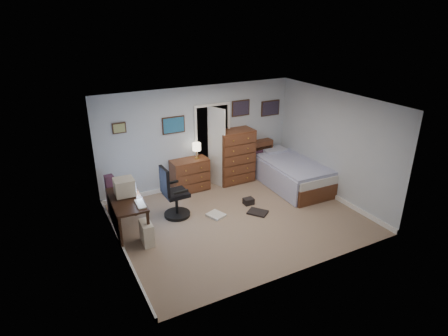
{
  "coord_description": "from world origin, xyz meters",
  "views": [
    {
      "loc": [
        -3.5,
        -6.02,
        4.08
      ],
      "look_at": [
        -0.2,
        0.3,
        1.1
      ],
      "focal_mm": 30.0,
      "sensor_mm": 36.0,
      "label": 1
    }
  ],
  "objects_px": {
    "office_chair": "(173,198)",
    "tall_dresser": "(235,156)",
    "computer_desk": "(122,208)",
    "bed": "(291,173)",
    "low_dresser": "(190,175)"
  },
  "relations": [
    {
      "from": "low_dresser",
      "to": "computer_desk",
      "type": "bearing_deg",
      "value": -149.53
    },
    {
      "from": "computer_desk",
      "to": "bed",
      "type": "height_order",
      "value": "computer_desk"
    },
    {
      "from": "tall_dresser",
      "to": "bed",
      "type": "xyz_separation_m",
      "value": [
        1.12,
        -0.9,
        -0.35
      ]
    },
    {
      "from": "bed",
      "to": "low_dresser",
      "type": "bearing_deg",
      "value": 160.01
    },
    {
      "from": "tall_dresser",
      "to": "office_chair",
      "type": "bearing_deg",
      "value": -154.23
    },
    {
      "from": "tall_dresser",
      "to": "computer_desk",
      "type": "bearing_deg",
      "value": -160.19
    },
    {
      "from": "low_dresser",
      "to": "tall_dresser",
      "type": "relative_size",
      "value": 0.66
    },
    {
      "from": "computer_desk",
      "to": "tall_dresser",
      "type": "relative_size",
      "value": 0.95
    },
    {
      "from": "bed",
      "to": "computer_desk",
      "type": "bearing_deg",
      "value": -174.76
    },
    {
      "from": "office_chair",
      "to": "low_dresser",
      "type": "bearing_deg",
      "value": 50.23
    },
    {
      "from": "computer_desk",
      "to": "tall_dresser",
      "type": "distance_m",
      "value": 3.37
    },
    {
      "from": "office_chair",
      "to": "tall_dresser",
      "type": "xyz_separation_m",
      "value": [
        2.05,
        1.02,
        0.24
      ]
    },
    {
      "from": "office_chair",
      "to": "bed",
      "type": "relative_size",
      "value": 0.52
    },
    {
      "from": "office_chair",
      "to": "tall_dresser",
      "type": "relative_size",
      "value": 0.85
    },
    {
      "from": "low_dresser",
      "to": "bed",
      "type": "bearing_deg",
      "value": -23.19
    }
  ]
}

